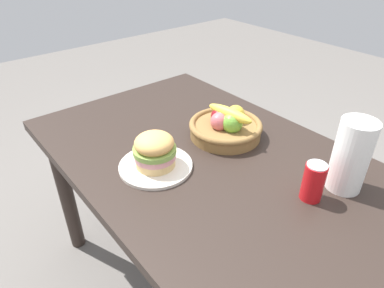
{
  "coord_description": "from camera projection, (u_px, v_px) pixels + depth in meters",
  "views": [
    {
      "loc": [
        0.76,
        -0.7,
        1.46
      ],
      "look_at": [
        -0.02,
        -0.06,
        0.81
      ],
      "focal_mm": 32.0,
      "sensor_mm": 36.0,
      "label": 1
    }
  ],
  "objects": [
    {
      "name": "ground_plane",
      "position": [
        204.0,
        282.0,
        1.66
      ],
      "size": [
        8.0,
        8.0,
        0.0
      ],
      "primitive_type": "plane",
      "color": "slate"
    },
    {
      "name": "dining_table",
      "position": [
        208.0,
        177.0,
        1.31
      ],
      "size": [
        1.4,
        0.9,
        0.75
      ],
      "color": "#2D231E",
      "rests_on": "ground_plane"
    },
    {
      "name": "plate",
      "position": [
        156.0,
        166.0,
        1.19
      ],
      "size": [
        0.26,
        0.26,
        0.01
      ],
      "primitive_type": "cylinder",
      "color": "silver",
      "rests_on": "dining_table"
    },
    {
      "name": "sandwich",
      "position": [
        155.0,
        150.0,
        1.16
      ],
      "size": [
        0.15,
        0.15,
        0.12
      ],
      "color": "#E5BC75",
      "rests_on": "plate"
    },
    {
      "name": "soda_can",
      "position": [
        313.0,
        182.0,
        1.03
      ],
      "size": [
        0.07,
        0.07,
        0.13
      ],
      "color": "red",
      "rests_on": "dining_table"
    },
    {
      "name": "fruit_basket",
      "position": [
        226.0,
        126.0,
        1.35
      ],
      "size": [
        0.29,
        0.29,
        0.13
      ],
      "color": "olive",
      "rests_on": "dining_table"
    },
    {
      "name": "paper_towel_roll",
      "position": [
        351.0,
        156.0,
        1.04
      ],
      "size": [
        0.11,
        0.11,
        0.24
      ],
      "primitive_type": "cylinder",
      "color": "white",
      "rests_on": "dining_table"
    }
  ]
}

